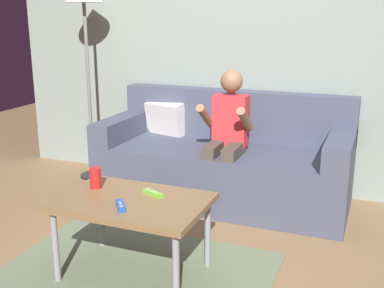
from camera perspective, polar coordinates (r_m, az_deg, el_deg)
name	(u,v)px	position (r m, az deg, el deg)	size (l,w,h in m)	color
ground_plane	(162,270)	(2.88, -3.64, -14.80)	(8.59, 8.59, 0.00)	olive
wall_back	(243,38)	(4.00, 6.16, 12.46)	(4.30, 0.05, 2.50)	gray
couch	(223,162)	(3.80, 3.77, -2.20)	(1.94, 0.80, 0.84)	#474C60
person_seated_on_couch	(227,133)	(3.52, 4.18, 1.37)	(0.36, 0.44, 1.05)	#4C4238
coffee_table	(133,207)	(2.67, -7.14, -7.50)	(0.82, 0.56, 0.46)	brown
area_rug	(135,273)	(2.85, -6.86, -15.05)	(1.53, 1.09, 0.01)	#6B7A5B
game_remote_lime_near_edge	(153,193)	(2.70, -4.71, -5.90)	(0.14, 0.09, 0.03)	#72C638
game_remote_blue_center	(121,206)	(2.55, -8.56, -7.31)	(0.11, 0.13, 0.03)	blue
soda_can	(95,178)	(2.84, -11.50, -4.02)	(0.07, 0.07, 0.12)	red
floor_lamp	(84,6)	(4.25, -12.80, 15.79)	(0.32, 0.32, 1.74)	black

